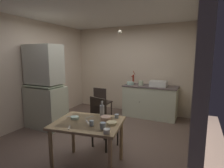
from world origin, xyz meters
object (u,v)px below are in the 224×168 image
Objects in this scene: serving_bowl_wide at (75,118)px; hand_pump at (133,79)px; hutch_cabinet at (45,89)px; teacup_mint at (103,126)px; chair_by_counter at (102,102)px; sink_basin at (158,84)px; dining_table at (88,128)px; mixing_bowl_counter at (130,83)px; glass_bottle at (102,110)px; chair_far_side at (102,122)px.

hand_pump is at bearing 90.23° from serving_bowl_wide.
teacup_mint is at bearing -25.98° from hutch_cabinet.
chair_by_counter is at bearing 50.64° from hutch_cabinet.
serving_bowl_wide is at bearing -89.77° from hand_pump.
sink_basin is 2.80m from dining_table.
chair_by_counter is at bearing -152.97° from sink_basin.
mixing_bowl_counter is 2.39m from glass_bottle.
mixing_bowl_counter is at bearing 95.92° from chair_far_side.
hutch_cabinet is 4.47× the size of sink_basin.
mixing_bowl_counter is 0.99m from chair_by_counter.
mixing_bowl_counter is at bearing -176.39° from sink_basin.
teacup_mint is (0.32, -0.13, 0.15)m from dining_table.
chair_far_side is at bearing -9.94° from hutch_cabinet.
serving_bowl_wide is 0.45m from glass_bottle.
dining_table is at bearing -2.26° from serving_bowl_wide.
dining_table is (1.81, -0.92, -0.29)m from hutch_cabinet.
glass_bottle is (-0.42, -2.41, -0.13)m from sink_basin.
chair_by_counter is at bearing 119.21° from chair_far_side.
glass_bottle is at bearing -81.00° from mixing_bowl_counter.
dining_table is at bearing -84.56° from hand_pump.
chair_by_counter is at bearing 107.56° from serving_bowl_wide.
sink_basin is 2.87m from teacup_mint.
mixing_bowl_counter is 2.68m from serving_bowl_wide.
mixing_bowl_counter is 0.24× the size of chair_by_counter.
hutch_cabinet is 1.97m from glass_bottle.
serving_bowl_wide is (0.01, -2.77, -0.30)m from hand_pump.
hand_pump is (1.55, 1.87, 0.14)m from hutch_cabinet.
hand_pump is 2.49m from glass_bottle.
dining_table is at bearing -83.30° from mixing_bowl_counter.
dining_table is at bearing 158.64° from teacup_mint.
hand_pump is 2.24m from chair_far_side.
glass_bottle is (0.37, -2.36, -0.10)m from mixing_bowl_counter.
hutch_cabinet reaches higher than hand_pump.
dining_table is at bearing -26.77° from hutch_cabinet.
teacup_mint is at bearing -59.55° from glass_bottle.
chair_by_counter is 2.14m from serving_bowl_wide.
teacup_mint is (0.43, -0.74, 0.27)m from chair_far_side.
teacup_mint is at bearing -93.04° from sink_basin.
chair_far_side is (-0.58, -2.12, -0.46)m from sink_basin.
hand_pump is 2.98m from teacup_mint.
sink_basin is 3.54× the size of serving_bowl_wide.
dining_table is 1.30× the size of chair_by_counter.
chair_far_side is at bearing 118.82° from glass_bottle.
dining_table is 1.14× the size of chair_far_side.
teacup_mint is 0.53m from glass_bottle.
chair_by_counter is at bearing 113.73° from dining_table.
dining_table is 0.39m from glass_bottle.
hutch_cabinet is 15.80× the size of serving_bowl_wide.
serving_bowl_wide is at bearing 166.68° from teacup_mint.
dining_table is (-0.48, -2.74, -0.33)m from sink_basin.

